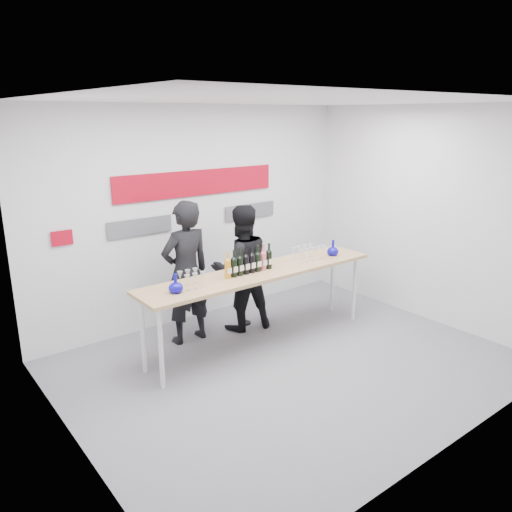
# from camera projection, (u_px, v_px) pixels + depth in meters

# --- Properties ---
(ground) EXTENTS (5.00, 5.00, 0.00)m
(ground) POSITION_uv_depth(u_px,v_px,m) (291.00, 364.00, 5.92)
(ground) COLOR slate
(ground) RESTS_ON ground
(back_wall) EXTENTS (5.00, 0.04, 3.00)m
(back_wall) POSITION_uv_depth(u_px,v_px,m) (198.00, 215.00, 7.03)
(back_wall) COLOR silver
(back_wall) RESTS_ON ground
(signage) EXTENTS (3.38, 0.02, 0.79)m
(signage) POSITION_uv_depth(u_px,v_px,m) (195.00, 194.00, 6.89)
(signage) COLOR #A60719
(signage) RESTS_ON back_wall
(tasting_table) EXTENTS (3.27, 0.66, 0.98)m
(tasting_table) POSITION_uv_depth(u_px,v_px,m) (261.00, 276.00, 6.24)
(tasting_table) COLOR tan
(tasting_table) RESTS_ON ground
(wine_bottles) EXTENTS (0.71, 0.08, 0.33)m
(wine_bottles) POSITION_uv_depth(u_px,v_px,m) (249.00, 260.00, 6.07)
(wine_bottles) COLOR #BF7F19
(wine_bottles) RESTS_ON tasting_table
(decanter_left) EXTENTS (0.16, 0.16, 0.21)m
(decanter_left) POSITION_uv_depth(u_px,v_px,m) (176.00, 283.00, 5.43)
(decanter_left) COLOR #0D089D
(decanter_left) RESTS_ON tasting_table
(decanter_right) EXTENTS (0.16, 0.16, 0.21)m
(decanter_right) POSITION_uv_depth(u_px,v_px,m) (333.00, 248.00, 6.87)
(decanter_right) COLOR #0D089D
(decanter_right) RESTS_ON tasting_table
(glasses_left) EXTENTS (0.26, 0.22, 0.18)m
(glasses_left) POSITION_uv_depth(u_px,v_px,m) (192.00, 279.00, 5.60)
(glasses_left) COLOR silver
(glasses_left) RESTS_ON tasting_table
(glasses_right) EXTENTS (0.46, 0.22, 0.18)m
(glasses_right) POSITION_uv_depth(u_px,v_px,m) (308.00, 253.00, 6.65)
(glasses_right) COLOR silver
(glasses_right) RESTS_ON tasting_table
(presenter_left) EXTENTS (0.69, 0.46, 1.85)m
(presenter_left) POSITION_uv_depth(u_px,v_px,m) (186.00, 273.00, 6.32)
(presenter_left) COLOR black
(presenter_left) RESTS_ON ground
(presenter_right) EXTENTS (0.96, 0.81, 1.72)m
(presenter_right) POSITION_uv_depth(u_px,v_px,m) (241.00, 268.00, 6.72)
(presenter_right) COLOR black
(presenter_right) RESTS_ON ground
(mic_stand) EXTENTS (0.18, 0.18, 1.51)m
(mic_stand) POSITION_uv_depth(u_px,v_px,m) (245.00, 293.00, 6.96)
(mic_stand) COLOR black
(mic_stand) RESTS_ON ground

